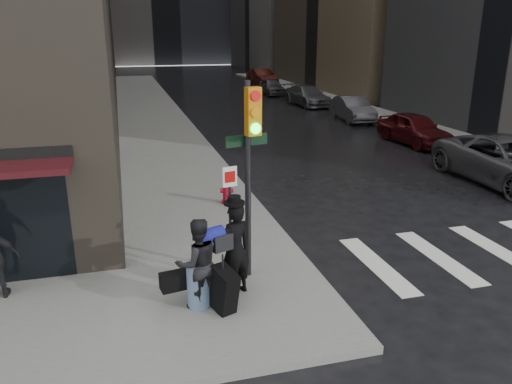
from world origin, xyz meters
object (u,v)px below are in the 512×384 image
at_px(fire_hydrant, 227,193).
at_px(parked_car_4, 272,87).
at_px(man_jeans, 197,263).
at_px(parked_car_0, 511,162).
at_px(parked_car_3, 307,96).
at_px(traffic_light, 248,156).
at_px(parked_car_5, 262,78).
at_px(parked_car_1, 414,128).
at_px(parked_car_2, 353,109).
at_px(man_overcoat, 232,256).

relative_size(fire_hydrant, parked_car_4, 0.19).
distance_m(man_jeans, parked_car_0, 12.79).
xyz_separation_m(parked_car_0, parked_car_3, (0.16, 19.83, -0.12)).
height_order(traffic_light, parked_car_5, traffic_light).
distance_m(parked_car_0, parked_car_4, 26.45).
bearing_deg(parked_car_4, parked_car_1, -85.55).
xyz_separation_m(man_jeans, parked_car_2, (12.08, 18.61, -0.33)).
distance_m(traffic_light, parked_car_5, 39.20).
bearing_deg(parked_car_2, parked_car_0, -87.68).
bearing_deg(fire_hydrant, parked_car_1, 32.00).
distance_m(parked_car_0, parked_car_1, 6.63).
relative_size(parked_car_1, parked_car_4, 1.09).
xyz_separation_m(fire_hydrant, parked_car_0, (9.86, -0.18, 0.34)).
distance_m(man_overcoat, parked_car_4, 33.35).
distance_m(traffic_light, parked_car_2, 20.91).
bearing_deg(parked_car_0, man_jeans, -155.17).
bearing_deg(fire_hydrant, parked_car_3, 63.00).
distance_m(parked_car_3, parked_car_5, 13.23).
distance_m(fire_hydrant, parked_car_3, 22.06).
height_order(man_overcoat, parked_car_0, man_overcoat).
distance_m(parked_car_3, parked_car_4, 6.64).
bearing_deg(parked_car_5, parked_car_4, -102.74).
xyz_separation_m(man_overcoat, fire_hydrant, (1.04, 5.41, -0.53)).
distance_m(man_overcoat, parked_car_3, 27.39).
bearing_deg(parked_car_4, parked_car_3, -82.90).
xyz_separation_m(parked_car_1, parked_car_2, (0.05, 6.61, -0.03)).
bearing_deg(parked_car_3, parked_car_5, 82.41).
bearing_deg(parked_car_2, man_jeans, -118.56).
xyz_separation_m(man_overcoat, man_jeans, (-0.69, -0.16, 0.02)).
distance_m(traffic_light, parked_car_4, 32.59).
relative_size(parked_car_1, parked_car_5, 0.88).
height_order(traffic_light, parked_car_0, traffic_light).
relative_size(man_overcoat, parked_car_4, 0.52).
bearing_deg(parked_car_3, man_overcoat, -119.47).
relative_size(traffic_light, parked_car_0, 0.69).
distance_m(fire_hydrant, parked_car_0, 9.87).
relative_size(parked_car_0, parked_car_5, 1.20).
bearing_deg(parked_car_5, man_overcoat, -110.49).
xyz_separation_m(man_jeans, traffic_light, (1.20, 0.87, 1.73)).
distance_m(man_jeans, traffic_light, 2.27).
xyz_separation_m(parked_car_0, parked_car_4, (-0.44, 26.44, -0.14)).
height_order(fire_hydrant, parked_car_4, parked_car_4).
bearing_deg(parked_car_2, parked_car_1, -86.02).
relative_size(traffic_light, parked_car_4, 1.03).
bearing_deg(man_overcoat, fire_hydrant, -122.27).
distance_m(man_jeans, parked_car_3, 27.83).
distance_m(man_overcoat, parked_car_5, 39.97).
distance_m(parked_car_1, parked_car_2, 6.61).
height_order(fire_hydrant, parked_car_1, parked_car_1).
distance_m(man_jeans, parked_car_1, 16.99).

